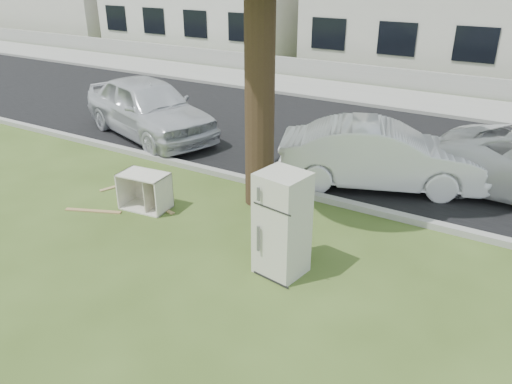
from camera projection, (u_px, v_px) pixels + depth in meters
The scene contains 13 objects.
ground at pixel (224, 249), 8.06m from camera, with size 120.00×120.00×0.00m, color #394F1C.
road at pixel (356, 143), 12.73m from camera, with size 120.00×7.00×0.01m, color black.
kerb_near at pixel (293, 194), 9.97m from camera, with size 120.00×0.18×0.12m, color gray.
kerb_far at pixel (397, 111), 15.49m from camera, with size 120.00×0.18×0.12m, color gray.
sidewalk at pixel (410, 100), 16.61m from camera, with size 120.00×2.80×0.01m, color gray.
low_wall at pixel (424, 81), 17.71m from camera, with size 120.00×0.15×0.70m, color gray.
fridge at pixel (282, 224), 7.15m from camera, with size 0.65×0.61×1.59m, color beige.
cabinet at pixel (145, 191), 9.25m from camera, with size 0.88×0.55×0.69m, color silver.
plank_a at pixel (93, 211), 9.25m from camera, with size 1.07×0.09×0.02m, color #9C7C4B.
plank_b at pixel (160, 207), 9.40m from camera, with size 0.81×0.08×0.02m, color tan.
plank_c at pixel (119, 186), 10.29m from camera, with size 0.80×0.09×0.02m, color #9C8357.
car_center at pixel (380, 155), 10.07m from camera, with size 1.40×4.03×1.33m, color silver.
car_left at pixel (148, 107), 12.97m from camera, with size 1.81×4.49×1.53m, color silver.
Camera 1 is at (4.01, -5.67, 4.22)m, focal length 35.00 mm.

